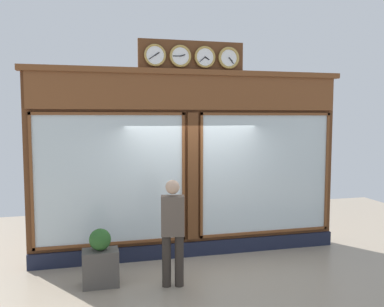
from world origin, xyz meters
name	(u,v)px	position (x,y,z in m)	size (l,w,h in m)	color
shop_facade	(190,162)	(0.00, -0.12, 1.80)	(6.05, 0.42, 4.06)	#5B3319
pedestrian	(173,228)	(0.64, 1.28, 0.93)	(0.40, 0.28, 1.69)	#312A24
planter_box	(101,268)	(1.74, 0.99, 0.29)	(0.56, 0.36, 0.58)	#4C4742
planter_shrub	(100,240)	(1.74, 0.99, 0.75)	(0.34, 0.34, 0.34)	#285623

